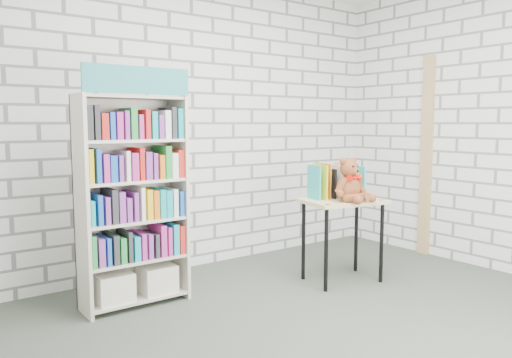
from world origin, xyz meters
TOP-DOWN VIEW (x-y plane):
  - ground at (0.00, 0.00)m, footprint 4.50×4.50m
  - room_shell at (0.00, 0.00)m, footprint 4.52×4.02m
  - bookshelf at (-0.89, 1.36)m, footprint 0.80×0.31m
  - display_table at (0.82, 0.81)m, footprint 0.76×0.60m
  - table_books at (0.85, 0.92)m, footprint 0.51×0.30m
  - teddy_bear at (0.80, 0.71)m, footprint 0.35×0.32m
  - door_trim at (2.23, 0.95)m, footprint 0.05×0.12m

SIDE VIEW (x-z plane):
  - ground at x=0.00m, z-range 0.00..0.00m
  - display_table at x=0.82m, z-range 0.26..1.00m
  - bookshelf at x=-0.89m, z-range -0.08..1.73m
  - table_books at x=0.85m, z-range 0.73..1.02m
  - teddy_bear at x=0.80m, z-range 0.70..1.07m
  - door_trim at x=2.23m, z-range 0.00..2.10m
  - room_shell at x=0.00m, z-range 0.38..3.19m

